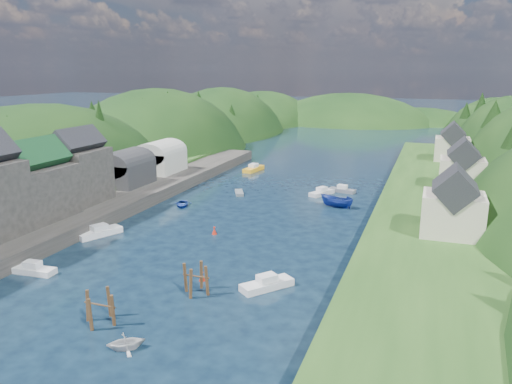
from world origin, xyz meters
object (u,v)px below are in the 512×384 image
at_px(piling_cluster_near, 100,311).
at_px(piling_cluster_far, 196,282).
at_px(channel_buoy_near, 202,276).
at_px(channel_buoy_far, 214,231).

relative_size(piling_cluster_near, piling_cluster_far, 0.97).
distance_m(channel_buoy_near, channel_buoy_far, 15.20).
bearing_deg(piling_cluster_far, channel_buoy_far, 108.74).
xyz_separation_m(piling_cluster_near, channel_buoy_near, (4.46, 11.14, -0.70)).
bearing_deg(channel_buoy_far, channel_buoy_near, -70.50).
bearing_deg(channel_buoy_far, piling_cluster_near, -88.62).
height_order(piling_cluster_far, channel_buoy_near, piling_cluster_far).
relative_size(piling_cluster_far, channel_buoy_near, 3.28).
xyz_separation_m(piling_cluster_far, channel_buoy_near, (-0.77, 2.88, -0.76)).
relative_size(channel_buoy_near, channel_buoy_far, 1.00).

